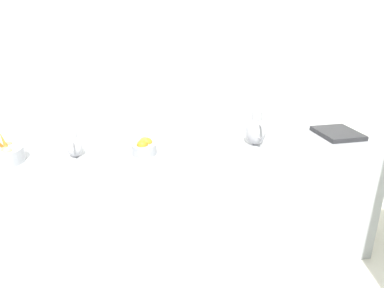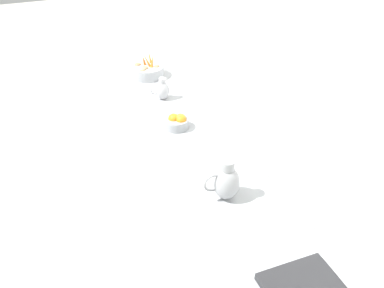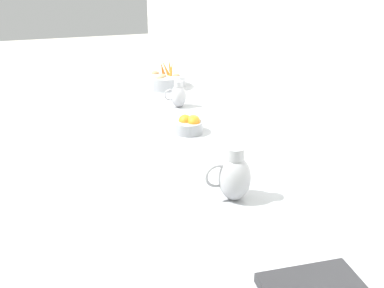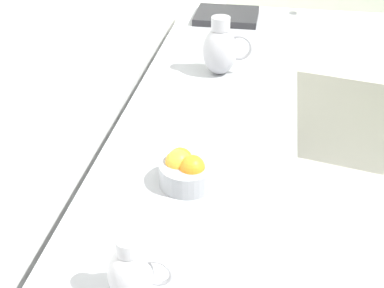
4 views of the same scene
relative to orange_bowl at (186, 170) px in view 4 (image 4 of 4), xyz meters
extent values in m
cube|color=#9EA0A5|center=(0.01, 0.21, -0.51)|extent=(0.66, 3.04, 0.93)
cylinder|color=gray|center=(0.01, 0.00, -0.01)|extent=(0.17, 0.17, 0.07)
sphere|color=orange|center=(-0.02, 0.01, 0.02)|extent=(0.08, 0.08, 0.08)
sphere|color=orange|center=(0.02, -0.02, 0.02)|extent=(0.08, 0.08, 0.08)
sphere|color=orange|center=(-0.02, 0.02, 0.02)|extent=(0.08, 0.08, 0.08)
ellipsoid|color=#939399|center=(0.00, 0.82, 0.06)|extent=(0.15, 0.15, 0.21)
cylinder|color=#939399|center=(0.00, 0.82, 0.18)|extent=(0.08, 0.08, 0.06)
torus|color=#939399|center=(0.08, 0.82, 0.08)|extent=(0.11, 0.01, 0.11)
ellipsoid|color=#A3A3A8|center=(-0.05, -0.47, 0.03)|extent=(0.11, 0.11, 0.15)
cylinder|color=#A3A3A8|center=(-0.05, -0.47, 0.11)|extent=(0.06, 0.06, 0.04)
torus|color=#A3A3A8|center=(0.01, -0.47, 0.04)|extent=(0.08, 0.01, 0.08)
cube|color=#232326|center=(-0.04, 1.54, -0.03)|extent=(0.34, 0.30, 0.04)
camera|label=1|loc=(2.34, -0.18, 0.91)|focal=33.64mm
camera|label=2|loc=(0.86, 2.48, 1.54)|focal=39.83mm
camera|label=3|loc=(0.69, 2.69, 1.09)|focal=46.85mm
camera|label=4|loc=(0.24, -1.29, 0.92)|focal=49.34mm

